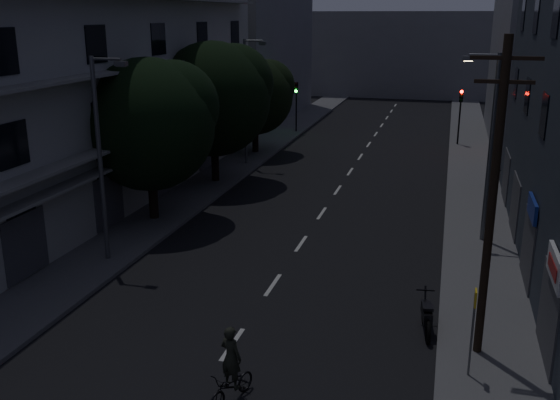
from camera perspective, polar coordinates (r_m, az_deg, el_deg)
The scene contains 20 objects.
ground at distance 36.20m, azimuth 5.43°, elevation 1.12°, with size 160.00×160.00×0.00m, color black.
sidewalk_left at distance 38.12m, azimuth -5.74°, elevation 2.02°, with size 3.00×90.00×0.15m, color #565659.
sidewalk_right at distance 35.74m, azimuth 17.35°, elevation 0.34°, with size 3.00×90.00×0.15m, color #565659.
lane_markings at distance 42.19m, azimuth 6.91°, elevation 3.30°, with size 0.15×60.50×0.01m.
building_left at distance 32.80m, azimuth -18.06°, elevation 11.22°, with size 7.00×36.00×14.00m.
building_far_left at distance 60.14m, azimuth -2.07°, elevation 15.04°, with size 6.00×20.00×16.00m, color slate.
building_far_right at distance 51.87m, azimuth 22.56°, elevation 11.92°, with size 6.00×20.00×13.00m, color slate.
building_far_end at distance 79.76m, azimuth 11.33°, elevation 12.96°, with size 24.00×8.00×10.00m, color slate.
tree_near at distance 29.83m, azimuth -11.77°, elevation 7.23°, with size 6.20×6.20×7.65m.
tree_mid at distance 36.40m, azimuth -5.99°, elevation 9.55°, with size 6.58×6.58×8.09m.
tree_far at distance 44.42m, azimuth -2.23°, elevation 9.71°, with size 5.35×5.35×6.62m.
traffic_signal_far_right at distance 49.03m, azimuth 16.18°, elevation 8.31°, with size 0.28×0.37×4.10m.
traffic_signal_far_left at distance 52.56m, azimuth 1.50°, elevation 9.47°, with size 0.28×0.37×4.10m.
street_lamp_left_near at distance 24.97m, azimuth -15.97°, elevation 4.36°, with size 1.51×0.25×8.00m.
street_lamp_right at distance 27.65m, azimuth 18.53°, elevation 5.29°, with size 1.51×0.25×8.00m.
street_lamp_left_far at distance 40.77m, azimuth -3.03°, elevation 9.50°, with size 1.51×0.25×8.00m.
utility_pole at distance 17.91m, azimuth 18.87°, elevation 0.31°, with size 1.80×0.24×9.00m.
bus_stop_sign at distance 17.62m, azimuth 17.28°, elevation -10.20°, with size 0.06×0.35×2.52m.
motorcycle at distance 20.40m, azimuth 13.23°, elevation -10.37°, with size 0.60×2.03×1.30m.
cyclist at distance 16.61m, azimuth -4.46°, elevation -15.82°, with size 1.14×1.79×2.15m.
Camera 1 is at (5.84, -9.41, 9.61)m, focal length 40.00 mm.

